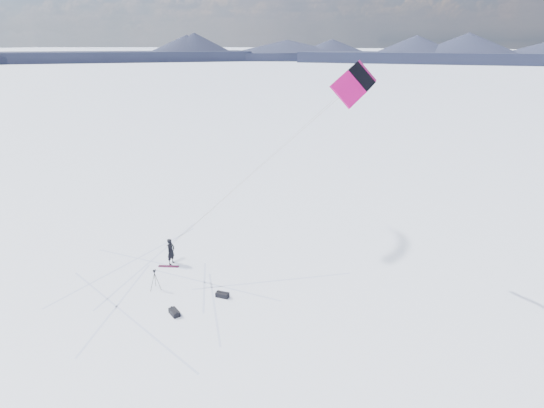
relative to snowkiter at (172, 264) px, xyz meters
The scene contains 9 objects.
ground 3.00m from the snowkiter, 60.60° to the right, with size 1800.00×1800.00×0.00m, color white.
horizon_hills 5.00m from the snowkiter, 60.60° to the right, with size 704.47×706.88×9.45m.
snow_tracks 3.45m from the snowkiter, 74.76° to the right, with size 17.62×14.39×0.01m.
snowkiter is the anchor object (origin of this frame).
snowboard 0.45m from the snowkiter, 81.13° to the right, with size 1.39×0.26×0.04m, color maroon.
tripod 3.49m from the snowkiter, 69.43° to the right, with size 0.63×0.67×1.32m.
gear_bag_a 5.77m from the snowkiter, 22.65° to the right, with size 0.80×0.43×0.35m.
gear_bag_b 6.27m from the snowkiter, 51.91° to the right, with size 0.87×0.72×0.36m.
power_kite 17.00m from the snowkiter, 11.88° to the left, with size 12.82×6.59×12.00m.
Camera 1 is at (16.41, -19.55, 14.29)m, focal length 30.00 mm.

